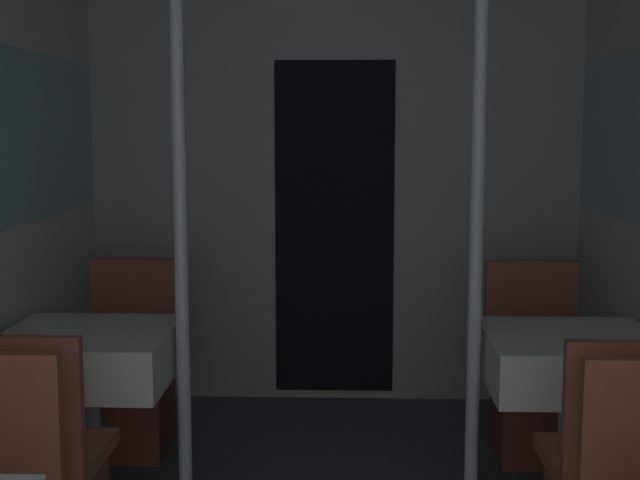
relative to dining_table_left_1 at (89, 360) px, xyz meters
name	(u,v)px	position (x,y,z in m)	size (l,w,h in m)	color
bulkhead_far	(335,196)	(0.93, 1.47, 0.52)	(2.61, 0.09, 2.24)	#A8A8A3
dining_table_left_1	(89,360)	(0.00, 0.00, 0.00)	(0.65, 0.65, 0.71)	#4C4C51
chair_left_far_1	(129,392)	(0.00, 0.60, -0.31)	(0.42, 0.42, 0.87)	brown
support_pole_left_1	(180,225)	(0.37, 0.00, 0.53)	(0.05, 0.05, 2.24)	silver
dining_table_right_1	(571,364)	(1.86, 0.00, 0.00)	(0.65, 0.65, 0.71)	#4C4C51
chair_right_far_1	(536,396)	(1.86, 0.60, -0.31)	(0.42, 0.42, 0.87)	brown
support_pole_right_1	(477,226)	(1.49, 0.00, 0.53)	(0.05, 0.05, 2.24)	silver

